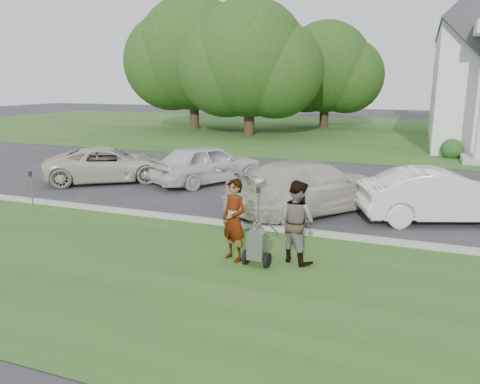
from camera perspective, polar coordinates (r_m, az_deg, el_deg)
The scene contains 16 objects.
ground at distance 12.11m, azimuth 1.15°, elevation -5.31°, with size 120.00×120.00×0.00m, color #333335.
grass_strip at distance 9.53m, azimuth -5.12°, elevation -10.63°, with size 80.00×7.00×0.01m, color #28581E.
church_lawn at distance 38.19m, azimuth 15.21°, elevation 7.04°, with size 80.00×30.00×0.01m, color #28581E.
curb at distance 12.58m, azimuth 2.01°, elevation -4.23°, with size 80.00×0.18×0.15m, color #9E9E93.
tree_left at distance 34.90m, azimuth 1.13°, elevation 15.34°, with size 10.63×8.40×9.71m.
tree_far at distance 40.05m, azimuth -5.75°, elevation 15.85°, with size 11.64×9.20×10.73m.
tree_back at distance 41.55m, azimuth 10.41°, elevation 14.28°, with size 9.61×7.60×8.89m.
striping_cart at distance 10.03m, azimuth 2.08°, elevation -6.62°, with size 0.58×1.13×1.03m.
person_left at distance 10.20m, azimuth -0.74°, elevation -3.53°, with size 0.66×0.43×1.82m, color #999999.
person_right at distance 10.18m, azimuth 6.93°, elevation -3.67°, with size 0.88×0.69×1.81m, color #999999.
parking_meter_near at distance 11.92m, azimuth 2.21°, elevation -1.51°, with size 0.09×0.08×1.30m.
parking_meter_far at distance 15.41m, azimuth -24.11°, elevation 0.69°, with size 0.09×0.08×1.28m.
car_a at distance 19.19m, azimuth -15.63°, elevation 3.25°, with size 2.25×4.88×1.36m, color beige.
car_b at distance 18.22m, azimuth -4.00°, elevation 3.50°, with size 1.82×4.53×1.54m, color silver.
car_c at distance 14.23m, azimuth 8.55°, elevation 0.69°, with size 2.22×5.46×1.58m, color beige.
car_d at distance 14.28m, azimuth 23.35°, elevation -0.42°, with size 1.58×4.52×1.49m, color silver.
Camera 1 is at (3.90, -10.79, 3.86)m, focal length 35.00 mm.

